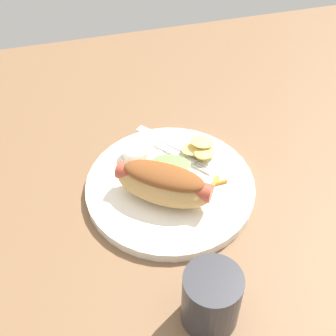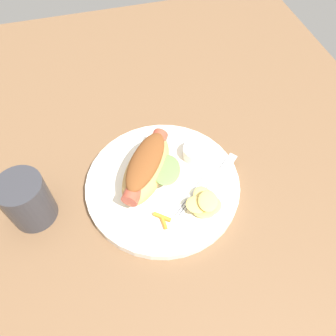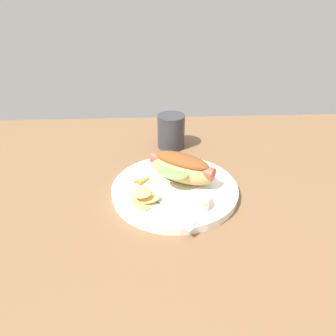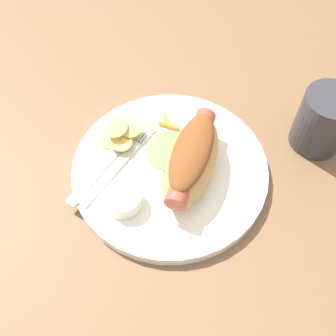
# 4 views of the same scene
# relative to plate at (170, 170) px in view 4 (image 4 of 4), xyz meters

# --- Properties ---
(ground_plane) EXTENTS (1.20, 0.90, 0.02)m
(ground_plane) POSITION_rel_plate_xyz_m (0.01, 0.03, -0.02)
(ground_plane) COLOR brown
(plate) EXTENTS (0.26, 0.26, 0.02)m
(plate) POSITION_rel_plate_xyz_m (0.00, 0.00, 0.00)
(plate) COLOR white
(plate) RESTS_ON ground_plane
(hot_dog) EXTENTS (0.15, 0.13, 0.06)m
(hot_dog) POSITION_rel_plate_xyz_m (-0.02, -0.02, 0.04)
(hot_dog) COLOR tan
(hot_dog) RESTS_ON plate
(sauce_ramekin) EXTENTS (0.05, 0.05, 0.02)m
(sauce_ramekin) POSITION_rel_plate_xyz_m (-0.04, 0.07, 0.02)
(sauce_ramekin) COLOR white
(sauce_ramekin) RESTS_ON plate
(fork) EXTENTS (0.11, 0.12, 0.00)m
(fork) POSITION_rel_plate_xyz_m (0.02, 0.07, 0.01)
(fork) COLOR silver
(fork) RESTS_ON plate
(knife) EXTENTS (0.10, 0.11, 0.00)m
(knife) POSITION_rel_plate_xyz_m (0.02, 0.09, 0.01)
(knife) COLOR silver
(knife) RESTS_ON plate
(chips_pile) EXTENTS (0.06, 0.07, 0.03)m
(chips_pile) POSITION_rel_plate_xyz_m (0.06, 0.05, 0.02)
(chips_pile) COLOR #DFC162
(chips_pile) RESTS_ON plate
(carrot_garnish) EXTENTS (0.03, 0.03, 0.01)m
(carrot_garnish) POSITION_rel_plate_xyz_m (0.07, -0.02, 0.01)
(carrot_garnish) COLOR orange
(carrot_garnish) RESTS_ON plate
(drinking_cup) EXTENTS (0.07, 0.07, 0.09)m
(drinking_cup) POSITION_rel_plate_xyz_m (-0.00, -0.21, 0.04)
(drinking_cup) COLOR #333338
(drinking_cup) RESTS_ON ground_plane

